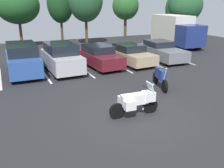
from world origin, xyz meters
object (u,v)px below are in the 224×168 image
car_maroon (99,56)px  car_tan (130,54)px  car_silver (61,58)px  box_truck (175,30)px  car_blue (23,59)px  motorcycle_second (160,77)px  motorcycle_touring (136,101)px  car_grey (161,51)px

car_maroon → car_tan: car_maroon is taller
car_silver → box_truck: 13.94m
car_blue → car_maroon: 5.10m
box_truck → motorcycle_second: bearing=-131.1°
motorcycle_second → car_silver: car_silver is taller
motorcycle_second → motorcycle_touring: bearing=-139.9°
motorcycle_touring → car_silver: bearing=97.9°
car_maroon → car_grey: 5.27m
car_tan → car_grey: bearing=2.5°
car_tan → motorcycle_second: bearing=-102.1°
car_blue → car_grey: 10.37m
car_blue → box_truck: (15.41, 4.48, 0.65)m
motorcycle_second → car_blue: car_blue is taller
motorcycle_second → car_tan: 5.65m
motorcycle_touring → car_tan: (4.04, 7.93, 0.08)m
car_grey → car_blue: bearing=178.5°
car_maroon → box_truck: (10.32, 4.74, 0.87)m
motorcycle_touring → motorcycle_second: bearing=40.1°
motorcycle_touring → motorcycle_second: 3.74m
motorcycle_touring → car_blue: (-3.46, 8.34, 0.34)m
car_maroon → car_blue: bearing=177.1°
car_silver → car_tan: (5.13, 0.02, -0.22)m
motorcycle_touring → car_blue: size_ratio=0.45×
car_silver → box_truck: box_truck is taller
car_blue → car_silver: 2.41m
motorcycle_touring → car_maroon: bearing=78.6°
motorcycle_second → car_grey: bearing=54.5°
car_blue → car_tan: size_ratio=1.02×
motorcycle_second → car_grey: (4.03, 5.65, 0.10)m
car_silver → car_maroon: car_silver is taller
car_grey → box_truck: size_ratio=0.72×
box_truck → car_grey: bearing=-136.7°
motorcycle_touring → car_tan: car_tan is taller
motorcycle_touring → car_grey: size_ratio=0.44×
car_silver → box_truck: (13.04, 4.90, 0.69)m
car_silver → car_maroon: size_ratio=0.97×
car_blue → car_silver: (2.37, -0.42, -0.04)m
motorcycle_touring → car_tan: bearing=63.0°
motorcycle_touring → car_maroon: 8.24m
car_maroon → box_truck: box_truck is taller
car_silver → car_grey: (7.99, 0.14, -0.21)m
car_tan → car_maroon: bearing=176.5°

